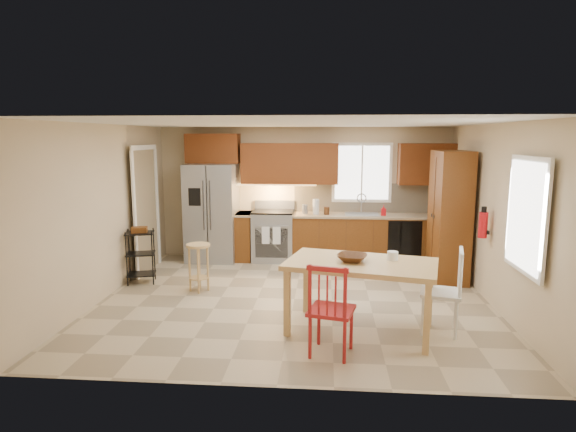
% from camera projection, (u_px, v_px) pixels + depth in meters
% --- Properties ---
extents(floor, '(5.50, 5.50, 0.00)m').
position_uv_depth(floor, '(294.00, 299.00, 6.95)').
color(floor, tan).
rests_on(floor, ground).
extents(ceiling, '(5.50, 5.00, 0.02)m').
position_uv_depth(ceiling, '(295.00, 123.00, 6.54)').
color(ceiling, silver).
rests_on(ceiling, ground).
extents(wall_back, '(5.50, 0.02, 2.50)m').
position_uv_depth(wall_back, '(303.00, 193.00, 9.21)').
color(wall_back, '#CCB793').
rests_on(wall_back, ground).
extents(wall_front, '(5.50, 0.02, 2.50)m').
position_uv_depth(wall_front, '(276.00, 258.00, 4.29)').
color(wall_front, '#CCB793').
rests_on(wall_front, ground).
extents(wall_left, '(0.02, 5.00, 2.50)m').
position_uv_depth(wall_left, '(106.00, 211.00, 6.97)').
color(wall_left, '#CCB793').
rests_on(wall_left, ground).
extents(wall_right, '(0.02, 5.00, 2.50)m').
position_uv_depth(wall_right, '(496.00, 216.00, 6.53)').
color(wall_right, '#CCB793').
rests_on(wall_right, ground).
extents(refrigerator, '(0.92, 0.75, 1.82)m').
position_uv_depth(refrigerator, '(212.00, 213.00, 9.03)').
color(refrigerator, gray).
rests_on(refrigerator, floor).
extents(range_stove, '(0.76, 0.63, 0.92)m').
position_uv_depth(range_stove, '(273.00, 236.00, 9.07)').
color(range_stove, gray).
rests_on(range_stove, floor).
extents(base_cabinet_narrow, '(0.30, 0.60, 0.90)m').
position_uv_depth(base_cabinet_narrow, '(245.00, 236.00, 9.13)').
color(base_cabinet_narrow, brown).
rests_on(base_cabinet_narrow, floor).
extents(base_cabinet_run, '(2.92, 0.60, 0.90)m').
position_uv_depth(base_cabinet_run, '(372.00, 238.00, 8.94)').
color(base_cabinet_run, brown).
rests_on(base_cabinet_run, floor).
extents(dishwasher, '(0.60, 0.02, 0.78)m').
position_uv_depth(dishwasher, '(405.00, 242.00, 8.61)').
color(dishwasher, black).
rests_on(dishwasher, floor).
extents(backsplash, '(2.92, 0.03, 0.55)m').
position_uv_depth(backsplash, '(371.00, 198.00, 9.10)').
color(backsplash, beige).
rests_on(backsplash, wall_back).
extents(upper_over_fridge, '(1.00, 0.35, 0.55)m').
position_uv_depth(upper_over_fridge, '(213.00, 148.00, 9.03)').
color(upper_over_fridge, '#642D10').
rests_on(upper_over_fridge, wall_back).
extents(upper_left_block, '(1.80, 0.35, 0.75)m').
position_uv_depth(upper_left_block, '(290.00, 163.00, 8.96)').
color(upper_left_block, '#642D10').
rests_on(upper_left_block, wall_back).
extents(upper_right_block, '(1.00, 0.35, 0.75)m').
position_uv_depth(upper_right_block, '(426.00, 164.00, 8.76)').
color(upper_right_block, '#642D10').
rests_on(upper_right_block, wall_back).
extents(window_back, '(1.12, 0.04, 1.12)m').
position_uv_depth(window_back, '(362.00, 173.00, 9.03)').
color(window_back, white).
rests_on(window_back, wall_back).
extents(sink, '(0.62, 0.46, 0.16)m').
position_uv_depth(sink, '(362.00, 217.00, 8.89)').
color(sink, gray).
rests_on(sink, base_cabinet_run).
extents(undercab_glow, '(1.60, 0.30, 0.01)m').
position_uv_depth(undercab_glow, '(274.00, 185.00, 9.02)').
color(undercab_glow, '#FFBF66').
rests_on(undercab_glow, wall_back).
extents(soap_bottle, '(0.09, 0.09, 0.19)m').
position_uv_depth(soap_bottle, '(383.00, 210.00, 8.74)').
color(soap_bottle, '#B30C12').
rests_on(soap_bottle, base_cabinet_run).
extents(paper_towel, '(0.12, 0.12, 0.28)m').
position_uv_depth(paper_towel, '(316.00, 207.00, 8.88)').
color(paper_towel, silver).
rests_on(paper_towel, base_cabinet_run).
extents(canister_steel, '(0.11, 0.11, 0.18)m').
position_uv_depth(canister_steel, '(305.00, 209.00, 8.90)').
color(canister_steel, gray).
rests_on(canister_steel, base_cabinet_run).
extents(canister_wood, '(0.10, 0.10, 0.14)m').
position_uv_depth(canister_wood, '(327.00, 211.00, 8.84)').
color(canister_wood, '#4E2B14').
rests_on(canister_wood, base_cabinet_run).
extents(pantry, '(0.50, 0.95, 2.10)m').
position_uv_depth(pantry, '(449.00, 216.00, 7.77)').
color(pantry, brown).
rests_on(pantry, floor).
extents(fire_extinguisher, '(0.12, 0.12, 0.36)m').
position_uv_depth(fire_extinguisher, '(483.00, 225.00, 6.71)').
color(fire_extinguisher, '#B30C12').
rests_on(fire_extinguisher, wall_right).
extents(window_right, '(0.04, 1.02, 1.32)m').
position_uv_depth(window_right, '(527.00, 215.00, 5.37)').
color(window_right, white).
rests_on(window_right, wall_right).
extents(doorway, '(0.04, 0.95, 2.10)m').
position_uv_depth(doorway, '(145.00, 211.00, 8.27)').
color(doorway, '#8C7A59').
rests_on(doorway, wall_left).
extents(dining_table, '(1.92, 1.36, 0.85)m').
position_uv_depth(dining_table, '(360.00, 297.00, 5.75)').
color(dining_table, tan).
rests_on(dining_table, floor).
extents(chair_red, '(0.58, 0.58, 1.02)m').
position_uv_depth(chair_red, '(331.00, 309.00, 5.12)').
color(chair_red, maroon).
rests_on(chair_red, floor).
extents(chair_white, '(0.58, 0.58, 1.02)m').
position_uv_depth(chair_white, '(441.00, 291.00, 5.71)').
color(chair_white, silver).
rests_on(chair_white, floor).
extents(table_bowl, '(0.42, 0.42, 0.09)m').
position_uv_depth(table_bowl, '(352.00, 262.00, 5.69)').
color(table_bowl, '#4E2B14').
rests_on(table_bowl, dining_table).
extents(table_jar, '(0.17, 0.17, 0.16)m').
position_uv_depth(table_jar, '(393.00, 258.00, 5.75)').
color(table_jar, silver).
rests_on(table_jar, dining_table).
extents(bar_stool, '(0.42, 0.42, 0.73)m').
position_uv_depth(bar_stool, '(199.00, 268.00, 7.26)').
color(bar_stool, tan).
rests_on(bar_stool, floor).
extents(utility_cart, '(0.50, 0.43, 0.86)m').
position_uv_depth(utility_cart, '(141.00, 257.00, 7.66)').
color(utility_cart, black).
rests_on(utility_cart, floor).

